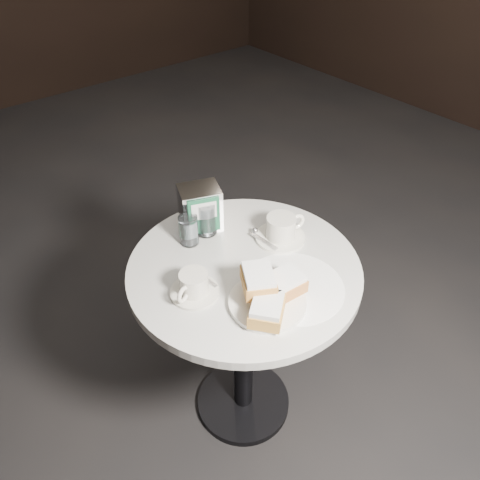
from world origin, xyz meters
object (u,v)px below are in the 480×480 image
water_glass_left (189,230)px  napkin_dispenser (200,208)px  coffee_cup_right (281,230)px  cafe_table (244,310)px  beignet_plate (269,295)px  water_glass_right (205,217)px  coffee_cup_left (194,285)px

water_glass_left → napkin_dispenser: size_ratio=0.63×
napkin_dispenser → coffee_cup_right: bearing=-31.6°
cafe_table → napkin_dispenser: size_ratio=4.82×
beignet_plate → water_glass_right: bearing=80.8°
water_glass_left → napkin_dispenser: bearing=28.9°
coffee_cup_left → napkin_dispenser: bearing=28.9°
beignet_plate → water_glass_right: size_ratio=2.30×
napkin_dispenser → cafe_table: bearing=-71.4°
water_glass_left → coffee_cup_right: bearing=-36.0°
water_glass_right → cafe_table: bearing=-92.5°
water_glass_right → napkin_dispenser: size_ratio=0.76×
beignet_plate → water_glass_right: (0.06, 0.37, 0.02)m
beignet_plate → coffee_cup_left: bearing=128.8°
coffee_cup_left → water_glass_right: bearing=25.5°
beignet_plate → coffee_cup_left: (-0.13, 0.16, -0.01)m
coffee_cup_left → beignet_plate: bearing=-72.7°
coffee_cup_left → napkin_dispenser: napkin_dispenser is taller
beignet_plate → water_glass_left: 0.36m
coffee_cup_left → water_glass_left: 0.23m
beignet_plate → coffee_cup_right: bearing=40.2°
coffee_cup_left → cafe_table: bearing=-21.4°
coffee_cup_right → water_glass_right: (-0.16, 0.18, 0.02)m
coffee_cup_left → coffee_cup_right: 0.35m
cafe_table → water_glass_left: (-0.06, 0.19, 0.25)m
cafe_table → beignet_plate: (-0.05, -0.16, 0.24)m
cafe_table → water_glass_right: (0.01, 0.20, 0.26)m
beignet_plate → cafe_table: bearing=72.8°
coffee_cup_right → napkin_dispenser: (-0.16, 0.21, 0.04)m
cafe_table → beignet_plate: bearing=-107.2°
napkin_dispenser → coffee_cup_left: bearing=-107.7°
cafe_table → coffee_cup_left: 0.29m
beignet_plate → water_glass_left: (-0.01, 0.36, 0.01)m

